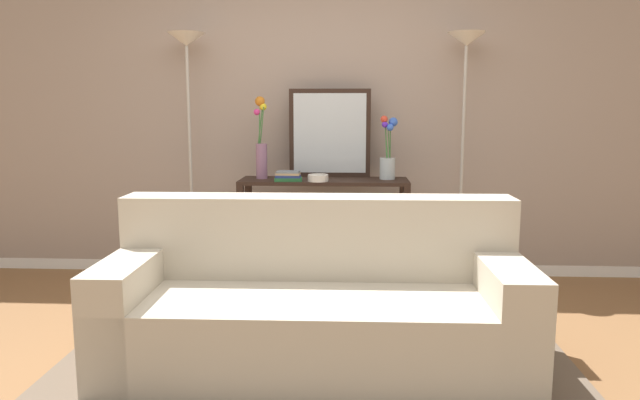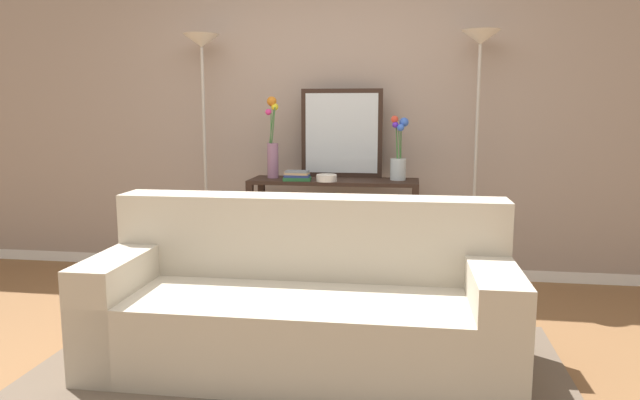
# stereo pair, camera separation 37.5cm
# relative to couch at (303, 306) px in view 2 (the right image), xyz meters

# --- Properties ---
(ground_plane) EXTENTS (16.00, 16.00, 0.02)m
(ground_plane) POSITION_rel_couch_xyz_m (-0.11, -0.11, -0.33)
(ground_plane) COLOR brown
(back_wall) EXTENTS (12.00, 0.15, 2.99)m
(back_wall) POSITION_rel_couch_xyz_m (-0.11, 1.84, 1.18)
(back_wall) COLOR white
(back_wall) RESTS_ON ground
(area_rug) EXTENTS (2.77, 1.74, 0.01)m
(area_rug) POSITION_rel_couch_xyz_m (0.00, -0.16, -0.31)
(area_rug) COLOR brown
(area_rug) RESTS_ON ground
(couch) EXTENTS (2.19, 0.89, 0.88)m
(couch) POSITION_rel_couch_xyz_m (0.00, 0.00, 0.00)
(couch) COLOR #BCB29E
(couch) RESTS_ON ground
(console_table) EXTENTS (1.28, 0.40, 0.83)m
(console_table) POSITION_rel_couch_xyz_m (-0.02, 1.44, 0.26)
(console_table) COLOR black
(console_table) RESTS_ON ground
(floor_lamp_left) EXTENTS (0.28, 0.28, 1.94)m
(floor_lamp_left) POSITION_rel_couch_xyz_m (-1.08, 1.53, 1.21)
(floor_lamp_left) COLOR #B7B2A8
(floor_lamp_left) RESTS_ON ground
(floor_lamp_right) EXTENTS (0.28, 0.28, 1.93)m
(floor_lamp_right) POSITION_rel_couch_xyz_m (1.03, 1.53, 1.20)
(floor_lamp_right) COLOR #B7B2A8
(floor_lamp_right) RESTS_ON ground
(wall_mirror) EXTENTS (0.64, 0.02, 0.69)m
(wall_mirror) POSITION_rel_couch_xyz_m (0.01, 1.61, 0.86)
(wall_mirror) COLOR black
(wall_mirror) RESTS_ON console_table
(vase_tall_flowers) EXTENTS (0.10, 0.11, 0.63)m
(vase_tall_flowers) POSITION_rel_couch_xyz_m (-0.51, 1.47, 0.77)
(vase_tall_flowers) COLOR gray
(vase_tall_flowers) RESTS_ON console_table
(vase_short_flowers) EXTENTS (0.13, 0.12, 0.48)m
(vase_short_flowers) POSITION_rel_couch_xyz_m (0.46, 1.47, 0.69)
(vase_short_flowers) COLOR silver
(vase_short_flowers) RESTS_ON console_table
(fruit_bowl) EXTENTS (0.15, 0.15, 0.05)m
(fruit_bowl) POSITION_rel_couch_xyz_m (-0.06, 1.31, 0.54)
(fruit_bowl) COLOR silver
(fruit_bowl) RESTS_ON console_table
(book_stack) EXTENTS (0.22, 0.14, 0.08)m
(book_stack) POSITION_rel_couch_xyz_m (-0.29, 1.32, 0.55)
(book_stack) COLOR #236033
(book_stack) RESTS_ON console_table
(book_row_under_console) EXTENTS (0.23, 0.18, 0.13)m
(book_row_under_console) POSITION_rel_couch_xyz_m (-0.44, 1.44, -0.26)
(book_row_under_console) COLOR #1E7075
(book_row_under_console) RESTS_ON ground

